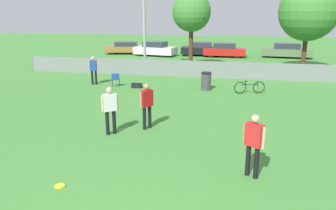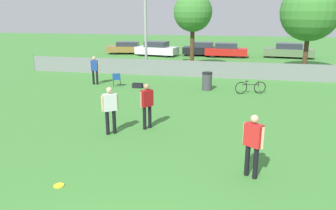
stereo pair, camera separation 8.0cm
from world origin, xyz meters
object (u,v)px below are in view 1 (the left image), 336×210
Objects in this scene: bicycle_sideline at (250,87)px; trash_bin at (206,81)px; light_pole at (144,4)px; folding_chair_sideline at (116,79)px; gear_bag_sideline at (137,86)px; parked_car_olive at (287,51)px; player_receiver_white at (110,107)px; frisbee_disc at (60,186)px; player_defender_red at (147,103)px; tree_near_pole at (191,13)px; tree_far_right at (309,11)px; parked_car_red at (224,50)px; parked_car_dark at (201,49)px; parked_car_white at (155,49)px; parked_car_tan at (126,48)px; spectator_in_blue at (94,68)px; player_thrower_red at (254,141)px.

trash_bin reaches higher than bicycle_sideline.
folding_chair_sideline is (-0.41, -5.00, -4.28)m from light_pole.
trash_bin is at bearing 3.65° from gear_bag_sideline.
parked_car_olive reaches higher than gear_bag_sideline.
frisbee_disc is at bearing -127.19° from player_receiver_white.
player_defender_red is at bearing 101.33° from folding_chair_sideline.
folding_chair_sideline is 0.17× the size of parked_car_olive.
frisbee_disc is 11.58m from folding_chair_sideline.
tree_near_pole is 12.42m from parked_car_olive.
gear_bag_sideline is at bearing -107.26° from tree_near_pole.
player_receiver_white is 8.15m from trash_bin.
player_receiver_white is at bearing -121.96° from tree_far_right.
parked_car_red is at bearing 88.25° from trash_bin.
parked_car_dark is at bearing 37.04° from player_defender_red.
trash_bin is (-2.38, 0.36, 0.17)m from bicycle_sideline.
frisbee_disc is 28.32m from parked_car_olive.
light_pole reaches higher than parked_car_white.
frisbee_disc is at bearing -156.58° from player_defender_red.
parked_car_tan reaches higher than frisbee_disc.
player_defender_red is at bearing -90.12° from parked_car_dark.
trash_bin is at bearing 32.37° from player_receiver_white.
spectator_in_blue is 6.40× the size of frisbee_disc.
tree_far_right is 1.33× the size of parked_car_olive.
frisbee_disc is 0.06× the size of parked_car_white.
parked_car_white reaches higher than bicycle_sideline.
tree_far_right is 13.10m from gear_bag_sideline.
player_defender_red is (3.32, -11.69, -3.74)m from light_pole.
light_pole reaches higher than frisbee_disc.
player_thrower_red reaches higher than bicycle_sideline.
player_thrower_red is 13.40m from spectator_in_blue.
player_thrower_red is 11.47m from gear_bag_sideline.
tree_far_right reaches higher than gear_bag_sideline.
trash_bin is at bearing 164.05° from folding_chair_sideline.
parked_car_dark reaches higher than gear_bag_sideline.
spectator_in_blue is 12.31m from frisbee_disc.
tree_near_pole reaches higher than bicycle_sideline.
player_defender_red is 0.40× the size of parked_car_white.
bicycle_sideline is at bearing -49.96° from parked_car_white.
tree_far_right is 3.66× the size of player_thrower_red.
player_receiver_white is at bearing -104.96° from parked_car_olive.
light_pole is at bearing -112.45° from folding_chair_sideline.
parked_car_olive is (8.25, 0.17, 0.00)m from parked_car_dark.
parked_car_white is (-3.74, 21.85, -0.32)m from player_receiver_white.
parked_car_white is at bearing 49.22° from player_defender_red.
parked_car_tan is at bearing -80.26° from spectator_in_blue.
parked_car_red is (7.23, 14.62, -0.32)m from spectator_in_blue.
light_pole is 4.92× the size of bicycle_sideline.
gear_bag_sideline is at bearing -176.35° from trash_bin.
parked_car_dark is (-0.31, 22.11, -0.34)m from player_defender_red.
tree_far_right is 3.66× the size of player_defender_red.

